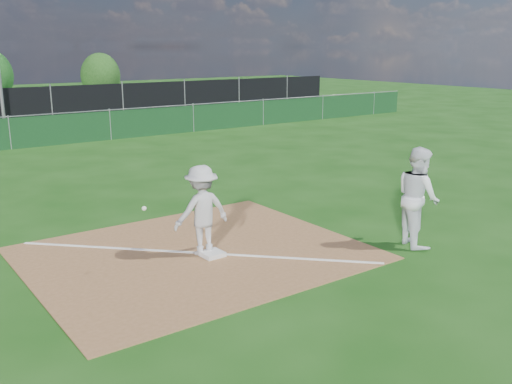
# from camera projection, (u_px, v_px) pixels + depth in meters

# --- Properties ---
(ground) EXTENTS (90.00, 90.00, 0.00)m
(ground) POSITION_uv_depth(u_px,v_px,m) (51.00, 172.00, 17.86)
(ground) COLOR #14440E
(ground) RESTS_ON ground
(infield_dirt) EXTENTS (6.00, 5.00, 0.02)m
(infield_dirt) POSITION_uv_depth(u_px,v_px,m) (196.00, 253.00, 10.79)
(infield_dirt) COLOR brown
(infield_dirt) RESTS_ON ground
(foul_line) EXTENTS (5.01, 5.01, 0.01)m
(foul_line) POSITION_uv_depth(u_px,v_px,m) (196.00, 253.00, 10.79)
(foul_line) COLOR white
(foul_line) RESTS_ON infield_dirt
(green_fence) EXTENTS (44.00, 0.05, 1.20)m
(green_fence) POSITION_uv_depth(u_px,v_px,m) (10.00, 134.00, 21.63)
(green_fence) COLOR black
(green_fence) RESTS_ON ground
(first_base) EXTENTS (0.40, 0.40, 0.08)m
(first_base) POSITION_uv_depth(u_px,v_px,m) (212.00, 254.00, 10.62)
(first_base) COLOR silver
(first_base) RESTS_ON infield_dirt
(play_at_first) EXTENTS (1.86, 0.66, 1.70)m
(play_at_first) POSITION_uv_depth(u_px,v_px,m) (202.00, 210.00, 10.55)
(play_at_first) COLOR silver
(play_at_first) RESTS_ON infield_dirt
(runner) EXTENTS (1.07, 1.18, 1.96)m
(runner) POSITION_uv_depth(u_px,v_px,m) (418.00, 197.00, 11.08)
(runner) COLOR white
(runner) RESTS_ON ground
(car_right) EXTENTS (4.45, 2.33, 1.23)m
(car_right) POSITION_uv_depth(u_px,v_px,m) (63.00, 100.00, 35.30)
(car_right) COLOR black
(car_right) RESTS_ON parking_lot
(tree_right) EXTENTS (2.86, 2.86, 3.39)m
(tree_right) POSITION_uv_depth(u_px,v_px,m) (101.00, 76.00, 41.97)
(tree_right) COLOR #382316
(tree_right) RESTS_ON ground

